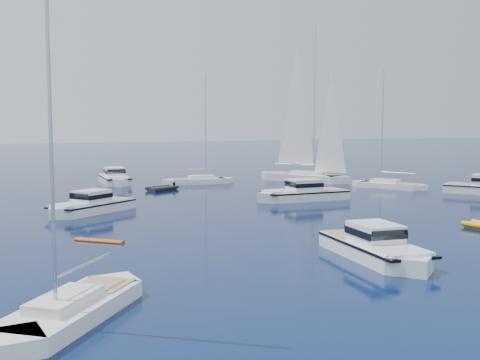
# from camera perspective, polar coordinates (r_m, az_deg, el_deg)

# --- Properties ---
(ground) EXTENTS (400.00, 400.00, 0.00)m
(ground) POSITION_cam_1_polar(r_m,az_deg,el_deg) (37.41, 15.58, -6.19)
(ground) COLOR #082050
(ground) RESTS_ON ground
(motor_cruiser_near) EXTENTS (3.83, 9.81, 2.51)m
(motor_cruiser_near) POSITION_cam_1_polar(r_m,az_deg,el_deg) (33.63, 13.03, -7.45)
(motor_cruiser_near) COLOR white
(motor_cruiser_near) RESTS_ON ground
(motor_cruiser_left) EXTENTS (9.10, 7.73, 2.42)m
(motor_cruiser_left) POSITION_cam_1_polar(r_m,az_deg,el_deg) (50.75, -14.27, -3.10)
(motor_cruiser_left) COLOR silver
(motor_cruiser_left) RESTS_ON ground
(motor_cruiser_centre) EXTENTS (9.98, 3.07, 2.62)m
(motor_cruiser_centre) POSITION_cam_1_polar(r_m,az_deg,el_deg) (57.50, 6.02, -1.96)
(motor_cruiser_centre) COLOR silver
(motor_cruiser_centre) RESTS_ON ground
(motor_cruiser_horizon) EXTENTS (3.30, 9.83, 2.56)m
(motor_cruiser_horizon) POSITION_cam_1_polar(r_m,az_deg,el_deg) (74.71, -11.98, -0.33)
(motor_cruiser_horizon) COLOR white
(motor_cruiser_horizon) RESTS_ON ground
(sailboat_fore) EXTENTS (8.34, 9.58, 14.88)m
(sailboat_fore) POSITION_cam_1_polar(r_m,az_deg,el_deg) (24.06, -15.96, -12.77)
(sailboat_fore) COLOR silver
(sailboat_fore) RESTS_ON ground
(sailboat_mid_r) EXTENTS (6.94, 9.55, 14.09)m
(sailboat_mid_r) POSITION_cam_1_polar(r_m,az_deg,el_deg) (69.88, 14.17, -0.77)
(sailboat_mid_r) COLOR white
(sailboat_mid_r) RESTS_ON ground
(sailboat_centre) EXTENTS (9.69, 3.21, 14.00)m
(sailboat_centre) POSITION_cam_1_polar(r_m,az_deg,el_deg) (72.87, -4.03, -0.36)
(sailboat_centre) COLOR white
(sailboat_centre) RESTS_ON ground
(sailboat_sails_r) EXTENTS (10.11, 13.70, 20.28)m
(sailboat_sails_r) POSITION_cam_1_polar(r_m,az_deg,el_deg) (76.46, 6.20, -0.11)
(sailboat_sails_r) COLOR silver
(sailboat_sails_r) RESTS_ON ground
(tender_grey_far) EXTENTS (4.29, 3.60, 0.95)m
(tender_grey_far) POSITION_cam_1_polar(r_m,az_deg,el_deg) (66.31, -7.52, -0.98)
(tender_grey_far) COLOR black
(tender_grey_far) RESTS_ON ground
(kayak_orange) EXTENTS (2.89, 2.68, 0.30)m
(kayak_orange) POSITION_cam_1_polar(r_m,az_deg,el_deg) (38.52, -13.41, -5.80)
(kayak_orange) COLOR #D34C09
(kayak_orange) RESTS_ON ground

